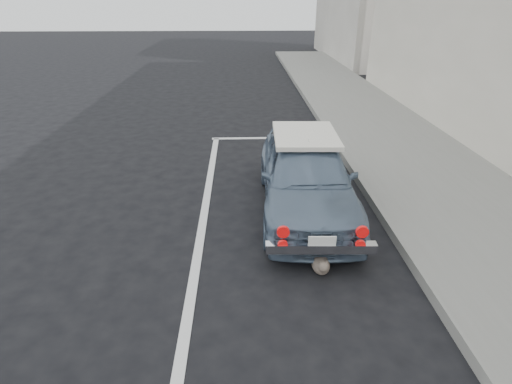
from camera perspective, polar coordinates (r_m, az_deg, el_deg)
The scene contains 6 objects.
ground at distance 4.13m, azimuth 2.78°, elevation -22.32°, with size 80.00×80.00×0.00m, color black.
sidewalk at distance 6.60m, azimuth 30.19°, elevation -4.91°, with size 2.80×40.00×0.15m, color slate.
pline_front at distance 9.76m, azimuth 2.60°, elevation 7.72°, with size 3.00×0.12×0.01m, color silver.
pline_side at distance 6.53m, azimuth -7.28°, elevation -2.25°, with size 0.12×7.00×0.01m, color silver.
retro_coupe at distance 6.26m, azimuth 7.15°, elevation 2.53°, with size 1.53×3.54×1.19m.
cat at distance 5.06m, azimuth 9.27°, elevation -10.11°, with size 0.23×0.51×0.27m.
Camera 1 is at (-0.29, -2.72, 3.09)m, focal length 28.00 mm.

